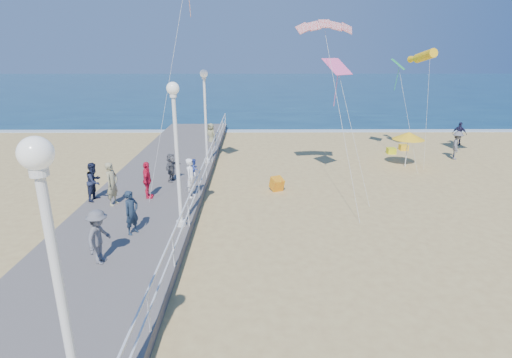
{
  "coord_description": "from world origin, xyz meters",
  "views": [
    {
      "loc": [
        -2.62,
        -13.88,
        6.73
      ],
      "look_at": [
        -2.5,
        2.0,
        1.6
      ],
      "focal_mm": 28.0,
      "sensor_mm": 36.0,
      "label": 1
    }
  ],
  "objects_px": {
    "toddler_held": "(194,168)",
    "beach_chair_right": "(404,147)",
    "spectator_0": "(132,212)",
    "spectator_5": "(171,167)",
    "lamp_post_mid": "(176,141)",
    "beach_walker_b": "(459,134)",
    "lamp_post_near": "(58,281)",
    "spectator_3": "(147,180)",
    "beach_walker_c": "(211,135)",
    "woman_holding_toddler": "(191,178)",
    "spectator_7": "(94,181)",
    "beach_umbrella": "(409,136)",
    "lamp_post_far": "(205,107)",
    "spectator_2": "(99,237)",
    "beach_walker_a": "(457,145)",
    "spectator_6": "(112,184)",
    "beach_chair_left": "(391,151)",
    "box_kite": "(277,185)"
  },
  "relations": [
    {
      "from": "spectator_3",
      "to": "spectator_7",
      "type": "distance_m",
      "value": 2.27
    },
    {
      "from": "spectator_0",
      "to": "lamp_post_near",
      "type": "bearing_deg",
      "value": -139.07
    },
    {
      "from": "spectator_0",
      "to": "lamp_post_far",
      "type": "bearing_deg",
      "value": 20.45
    },
    {
      "from": "woman_holding_toddler",
      "to": "spectator_3",
      "type": "xyz_separation_m",
      "value": [
        -1.94,
        -0.12,
        -0.06
      ]
    },
    {
      "from": "beach_walker_c",
      "to": "beach_walker_b",
      "type": "bearing_deg",
      "value": 39.2
    },
    {
      "from": "toddler_held",
      "to": "beach_chair_right",
      "type": "height_order",
      "value": "toddler_held"
    },
    {
      "from": "spectator_5",
      "to": "spectator_7",
      "type": "distance_m",
      "value": 3.88
    },
    {
      "from": "toddler_held",
      "to": "beach_chair_right",
      "type": "distance_m",
      "value": 16.87
    },
    {
      "from": "beach_walker_c",
      "to": "beach_umbrella",
      "type": "xyz_separation_m",
      "value": [
        12.3,
        -5.4,
        1.05
      ]
    },
    {
      "from": "lamp_post_near",
      "to": "lamp_post_mid",
      "type": "distance_m",
      "value": 9.0
    },
    {
      "from": "lamp_post_mid",
      "to": "beach_walker_b",
      "type": "height_order",
      "value": "lamp_post_mid"
    },
    {
      "from": "beach_umbrella",
      "to": "spectator_3",
      "type": "bearing_deg",
      "value": -155.57
    },
    {
      "from": "lamp_post_far",
      "to": "spectator_3",
      "type": "distance_m",
      "value": 6.77
    },
    {
      "from": "spectator_5",
      "to": "box_kite",
      "type": "xyz_separation_m",
      "value": [
        5.3,
        -0.37,
        -0.82
      ]
    },
    {
      "from": "lamp_post_near",
      "to": "beach_walker_b",
      "type": "bearing_deg",
      "value": 53.25
    },
    {
      "from": "spectator_5",
      "to": "beach_umbrella",
      "type": "relative_size",
      "value": 0.68
    },
    {
      "from": "spectator_6",
      "to": "beach_chair_left",
      "type": "relative_size",
      "value": 3.42
    },
    {
      "from": "toddler_held",
      "to": "beach_chair_right",
      "type": "relative_size",
      "value": 1.6
    },
    {
      "from": "spectator_6",
      "to": "spectator_2",
      "type": "bearing_deg",
      "value": -151.62
    },
    {
      "from": "spectator_5",
      "to": "beach_walker_a",
      "type": "height_order",
      "value": "spectator_5"
    },
    {
      "from": "toddler_held",
      "to": "beach_chair_left",
      "type": "height_order",
      "value": "toddler_held"
    },
    {
      "from": "beach_walker_c",
      "to": "box_kite",
      "type": "height_order",
      "value": "beach_walker_c"
    },
    {
      "from": "lamp_post_far",
      "to": "spectator_7",
      "type": "height_order",
      "value": "lamp_post_far"
    },
    {
      "from": "beach_umbrella",
      "to": "spectator_5",
      "type": "bearing_deg",
      "value": -163.54
    },
    {
      "from": "beach_walker_b",
      "to": "beach_walker_c",
      "type": "xyz_separation_m",
      "value": [
        -18.36,
        -0.4,
        0.0
      ]
    },
    {
      "from": "beach_walker_a",
      "to": "beach_walker_c",
      "type": "distance_m",
      "value": 16.57
    },
    {
      "from": "lamp_post_far",
      "to": "beach_chair_left",
      "type": "xyz_separation_m",
      "value": [
        12.17,
        3.55,
        -3.46
      ]
    },
    {
      "from": "lamp_post_near",
      "to": "spectator_0",
      "type": "bearing_deg",
      "value": 100.99
    },
    {
      "from": "woman_holding_toddler",
      "to": "beach_walker_c",
      "type": "height_order",
      "value": "woman_holding_toddler"
    },
    {
      "from": "lamp_post_mid",
      "to": "beach_umbrella",
      "type": "distance_m",
      "value": 15.28
    },
    {
      "from": "beach_walker_a",
      "to": "spectator_5",
      "type": "bearing_deg",
      "value": 134.43
    },
    {
      "from": "toddler_held",
      "to": "beach_walker_b",
      "type": "xyz_separation_m",
      "value": [
        17.92,
        11.86,
        -0.83
      ]
    },
    {
      "from": "beach_walker_c",
      "to": "box_kite",
      "type": "distance_m",
      "value": 10.61
    },
    {
      "from": "woman_holding_toddler",
      "to": "beach_walker_b",
      "type": "bearing_deg",
      "value": -39.4
    },
    {
      "from": "spectator_7",
      "to": "box_kite",
      "type": "bearing_deg",
      "value": -63.18
    },
    {
      "from": "spectator_7",
      "to": "beach_walker_c",
      "type": "bearing_deg",
      "value": -6.69
    },
    {
      "from": "spectator_7",
      "to": "beach_chair_left",
      "type": "xyz_separation_m",
      "value": [
        16.42,
        9.76,
        -1.05
      ]
    },
    {
      "from": "lamp_post_far",
      "to": "toddler_held",
      "type": "xyz_separation_m",
      "value": [
        0.1,
        -5.72,
        -1.97
      ]
    },
    {
      "from": "spectator_0",
      "to": "spectator_5",
      "type": "relative_size",
      "value": 1.13
    },
    {
      "from": "spectator_0",
      "to": "beach_walker_a",
      "type": "relative_size",
      "value": 0.89
    },
    {
      "from": "lamp_post_far",
      "to": "beach_walker_c",
      "type": "bearing_deg",
      "value": 93.33
    },
    {
      "from": "spectator_5",
      "to": "lamp_post_far",
      "type": "bearing_deg",
      "value": -4.04
    },
    {
      "from": "beach_walker_b",
      "to": "beach_chair_left",
      "type": "relative_size",
      "value": 3.11
    },
    {
      "from": "lamp_post_far",
      "to": "spectator_0",
      "type": "relative_size",
      "value": 3.26
    },
    {
      "from": "beach_chair_right",
      "to": "spectator_3",
      "type": "bearing_deg",
      "value": -145.5
    },
    {
      "from": "lamp_post_far",
      "to": "beach_walker_a",
      "type": "xyz_separation_m",
      "value": [
        15.82,
        2.03,
        -2.74
      ]
    },
    {
      "from": "spectator_0",
      "to": "spectator_2",
      "type": "xyz_separation_m",
      "value": [
        -0.4,
        -2.07,
        0.06
      ]
    },
    {
      "from": "lamp_post_far",
      "to": "beach_chair_right",
      "type": "distance_m",
      "value": 14.56
    },
    {
      "from": "woman_holding_toddler",
      "to": "beach_walker_b",
      "type": "distance_m",
      "value": 21.7
    },
    {
      "from": "spectator_3",
      "to": "beach_chair_left",
      "type": "bearing_deg",
      "value": -60.9
    }
  ]
}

